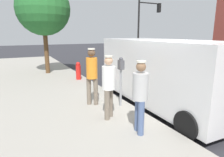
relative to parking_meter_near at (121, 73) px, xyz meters
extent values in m
plane|color=#2D2D33|center=(-1.35, 0.90, -1.18)|extent=(80.00, 80.00, 0.00)
cube|color=#9E998E|center=(2.15, 0.90, -1.11)|extent=(5.00, 32.00, 0.15)
cylinder|color=gray|center=(0.00, 0.00, -0.46)|extent=(0.07, 0.07, 1.15)
cube|color=#4C4C51|center=(0.00, 0.00, 0.26)|extent=(0.14, 0.18, 0.28)
sphere|color=#47474C|center=(0.00, 0.00, 0.43)|extent=(0.12, 0.12, 0.12)
cylinder|color=#4C608C|center=(0.48, 1.78, -0.64)|extent=(0.14, 0.14, 0.79)
cylinder|color=#4C608C|center=(0.42, 1.57, -0.64)|extent=(0.14, 0.14, 0.79)
cylinder|color=#B7B7B7|center=(0.45, 1.68, 0.05)|extent=(0.34, 0.34, 0.59)
sphere|color=#8C6647|center=(0.45, 1.68, 0.49)|extent=(0.21, 0.21, 0.21)
cylinder|color=silver|center=(0.45, 1.68, 0.59)|extent=(0.20, 0.20, 0.04)
cylinder|color=#726656|center=(0.83, -0.56, -0.61)|extent=(0.14, 0.14, 0.85)
cylinder|color=#726656|center=(0.65, -0.44, -0.61)|extent=(0.14, 0.14, 0.85)
cylinder|color=orange|center=(0.74, -0.50, 0.14)|extent=(0.34, 0.34, 0.64)
sphere|color=brown|center=(0.74, -0.50, 0.60)|extent=(0.23, 0.23, 0.23)
cylinder|color=silver|center=(0.74, -0.50, 0.72)|extent=(0.22, 0.22, 0.04)
cylinder|color=#726656|center=(0.80, 0.73, -0.63)|extent=(0.14, 0.14, 0.80)
cylinder|color=#726656|center=(0.64, 0.58, -0.63)|extent=(0.14, 0.14, 0.80)
cylinder|color=white|center=(0.72, 0.66, 0.07)|extent=(0.34, 0.34, 0.60)
sphere|color=tan|center=(0.72, 0.66, 0.50)|extent=(0.22, 0.22, 0.22)
cylinder|color=silver|center=(0.72, 0.66, 0.61)|extent=(0.21, 0.21, 0.04)
cube|color=white|center=(-1.50, 0.16, -0.01)|extent=(2.10, 5.24, 1.96)
cube|color=black|center=(-1.55, -2.29, 0.38)|extent=(1.84, 0.12, 0.88)
cylinder|color=black|center=(-0.59, -1.91, -0.84)|extent=(0.23, 0.68, 0.68)
cylinder|color=black|center=(-2.49, -1.87, -0.84)|extent=(0.23, 0.68, 0.68)
cylinder|color=black|center=(-0.51, 2.19, -0.84)|extent=(0.23, 0.68, 0.68)
cylinder|color=black|center=(-7.39, -10.14, 1.42)|extent=(0.16, 0.16, 5.20)
cylinder|color=black|center=(-8.59, -10.14, 3.82)|extent=(2.40, 0.10, 0.10)
cube|color=black|center=(-9.59, -10.14, 3.47)|extent=(0.24, 0.32, 0.80)
sphere|color=red|center=(-9.59, -10.31, 3.72)|extent=(0.17, 0.17, 0.17)
sphere|color=yellow|center=(-9.59, -10.31, 3.47)|extent=(0.17, 0.17, 0.17)
sphere|color=green|center=(-9.59, -10.31, 3.22)|extent=(0.17, 0.17, 0.17)
cylinder|color=brown|center=(1.19, -6.45, 0.22)|extent=(0.24, 0.24, 2.50)
sphere|color=#296F31|center=(1.19, -6.45, 2.46)|extent=(2.84, 2.84, 2.84)
cylinder|color=red|center=(0.10, -4.09, -0.68)|extent=(0.24, 0.24, 0.70)
sphere|color=red|center=(0.10, -4.09, -0.27)|extent=(0.20, 0.20, 0.20)
camera|label=1|loc=(2.83, 5.08, 1.17)|focal=31.57mm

